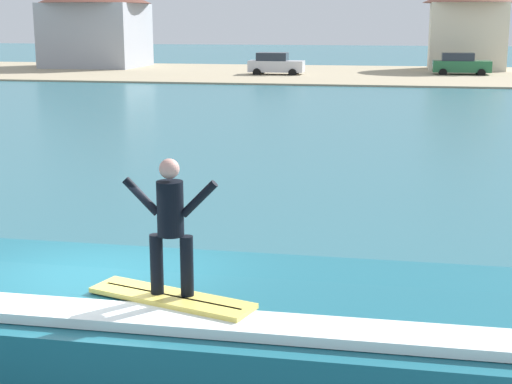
# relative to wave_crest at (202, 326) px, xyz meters

# --- Properties ---
(ground_plane) EXTENTS (260.00, 260.00, 0.00)m
(ground_plane) POSITION_rel_wave_crest_xyz_m (-1.60, 0.29, -0.53)
(ground_plane) COLOR #2E6774
(wave_crest) EXTENTS (10.23, 3.58, 1.12)m
(wave_crest) POSITION_rel_wave_crest_xyz_m (0.00, 0.00, 0.00)
(wave_crest) COLOR #1C6374
(wave_crest) RESTS_ON ground_plane
(surfboard) EXTENTS (2.17, 1.12, 0.06)m
(surfboard) POSITION_rel_wave_crest_xyz_m (-0.19, -0.66, 0.62)
(surfboard) COLOR #EAD159
(surfboard) RESTS_ON wave_crest
(surfer) EXTENTS (1.16, 0.32, 1.67)m
(surfer) POSITION_rel_wave_crest_xyz_m (-0.19, -0.62, 1.58)
(surfer) COLOR black
(surfer) RESTS_ON surfboard
(shoreline_bank) EXTENTS (120.00, 22.42, 0.13)m
(shoreline_bank) POSITION_rel_wave_crest_xyz_m (-1.60, 54.62, -0.47)
(shoreline_bank) COLOR tan
(shoreline_bank) RESTS_ON ground_plane
(car_near_shore) EXTENTS (4.44, 2.08, 1.86)m
(car_near_shore) POSITION_rel_wave_crest_xyz_m (-7.69, 52.44, 0.42)
(car_near_shore) COLOR silver
(car_near_shore) RESTS_ON ground_plane
(car_far_shore) EXTENTS (4.56, 2.13, 1.86)m
(car_far_shore) POSITION_rel_wave_crest_xyz_m (7.01, 55.07, 0.42)
(car_far_shore) COLOR #23663D
(car_far_shore) RESTS_ON ground_plane
(house_with_chimney) EXTENTS (10.43, 10.43, 8.43)m
(house_with_chimney) POSITION_rel_wave_crest_xyz_m (-25.83, 59.47, 3.97)
(house_with_chimney) COLOR #9EA3AD
(house_with_chimney) RESTS_ON ground_plane
(house_gabled_white) EXTENTS (7.93, 7.93, 7.74)m
(house_gabled_white) POSITION_rel_wave_crest_xyz_m (7.85, 61.49, 3.83)
(house_gabled_white) COLOR beige
(house_gabled_white) RESTS_ON ground_plane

